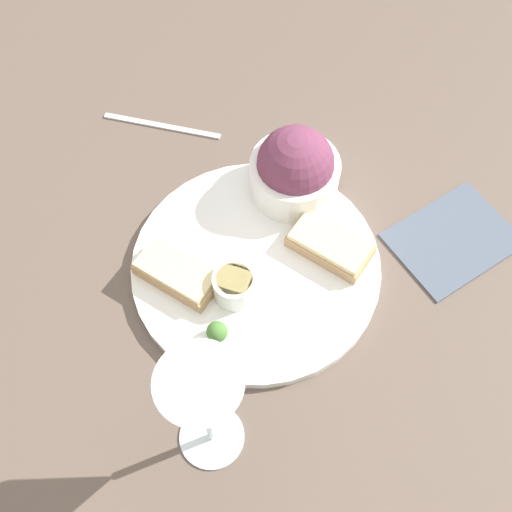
# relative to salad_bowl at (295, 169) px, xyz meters

# --- Properties ---
(ground_plane) EXTENTS (4.00, 4.00, 0.00)m
(ground_plane) POSITION_rel_salad_bowl_xyz_m (0.04, -0.12, -0.05)
(ground_plane) COLOR brown
(dinner_plate) EXTENTS (0.31, 0.31, 0.01)m
(dinner_plate) POSITION_rel_salad_bowl_xyz_m (0.04, -0.12, -0.05)
(dinner_plate) COLOR white
(dinner_plate) RESTS_ON ground_plane
(salad_bowl) EXTENTS (0.12, 0.12, 0.10)m
(salad_bowl) POSITION_rel_salad_bowl_xyz_m (0.00, 0.00, 0.00)
(salad_bowl) COLOR white
(salad_bowl) RESTS_ON dinner_plate
(sauce_ramekin) EXTENTS (0.05, 0.05, 0.04)m
(sauce_ramekin) POSITION_rel_salad_bowl_xyz_m (0.05, -0.17, -0.02)
(sauce_ramekin) COLOR white
(sauce_ramekin) RESTS_ON dinner_plate
(cheese_toast_near) EXTENTS (0.11, 0.07, 0.03)m
(cheese_toast_near) POSITION_rel_salad_bowl_xyz_m (0.09, -0.04, -0.03)
(cheese_toast_near) COLOR tan
(cheese_toast_near) RESTS_ON dinner_plate
(cheese_toast_far) EXTENTS (0.11, 0.07, 0.03)m
(cheese_toast_far) POSITION_rel_salad_bowl_xyz_m (-0.02, -0.20, -0.03)
(cheese_toast_far) COLOR tan
(cheese_toast_far) RESTS_ON dinner_plate
(wine_glass) EXTENTS (0.08, 0.08, 0.19)m
(wine_glass) POSITION_rel_salad_bowl_xyz_m (0.14, -0.31, 0.08)
(wine_glass) COLOR silver
(wine_glass) RESTS_ON ground_plane
(garnish) EXTENTS (0.03, 0.03, 0.03)m
(garnish) POSITION_rel_salad_bowl_xyz_m (0.07, -0.22, -0.03)
(garnish) COLOR #477533
(garnish) RESTS_ON dinner_plate
(napkin) EXTENTS (0.15, 0.18, 0.01)m
(napkin) POSITION_rel_salad_bowl_xyz_m (0.20, 0.08, -0.05)
(napkin) COLOR #4C5666
(napkin) RESTS_ON ground_plane
(fork) EXTENTS (0.16, 0.09, 0.01)m
(fork) POSITION_rel_salad_bowl_xyz_m (-0.22, -0.03, -0.05)
(fork) COLOR silver
(fork) RESTS_ON ground_plane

